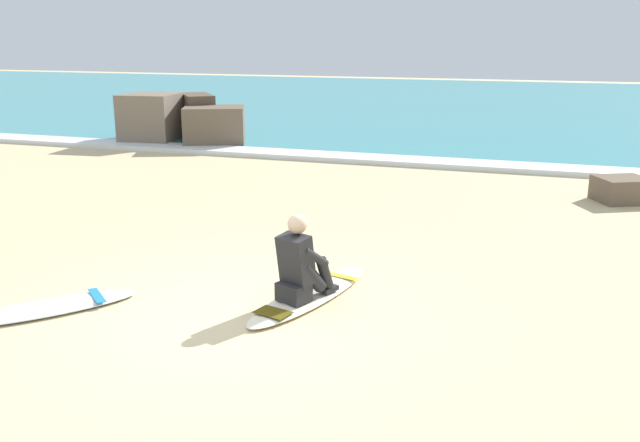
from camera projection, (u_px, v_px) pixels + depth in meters
ground_plane at (234, 318)px, 7.06m from camera, size 80.00×80.00×0.00m
sea at (473, 104)px, 28.01m from camera, size 80.00×28.00×0.10m
breaking_foam at (408, 161)px, 15.46m from camera, size 80.00×0.90×0.11m
surfboard_main at (310, 295)px, 7.60m from camera, size 1.06×2.25×0.08m
surfer_seated at (301, 266)px, 7.32m from camera, size 0.57×0.77×0.95m
surfboard_spare_near at (44, 308)px, 7.23m from camera, size 1.69×1.81×0.08m
rock_outcrop_distant at (182, 120)px, 18.36m from camera, size 3.56×3.21×1.31m
shoreline_rock at (622, 190)px, 11.92m from camera, size 1.08×1.03×0.43m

